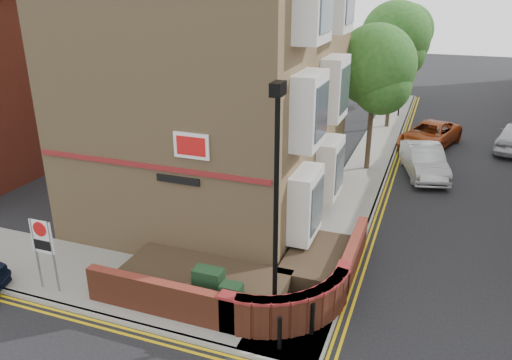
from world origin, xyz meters
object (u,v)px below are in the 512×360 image
(lamppost, at_px, (276,212))
(zone_sign, at_px, (43,242))
(silver_car_near, at_px, (424,161))
(utility_cabinet_large, at_px, (209,289))

(lamppost, height_order, zone_sign, lamppost)
(zone_sign, bearing_deg, silver_car_near, 55.12)
(lamppost, bearing_deg, utility_cabinet_large, 176.99)
(utility_cabinet_large, xyz_separation_m, silver_car_near, (4.87, 12.93, -0.00))
(utility_cabinet_large, distance_m, zone_sign, 4.86)
(silver_car_near, bearing_deg, lamppost, -117.75)
(lamppost, bearing_deg, zone_sign, -173.93)
(utility_cabinet_large, height_order, silver_car_near, silver_car_near)
(zone_sign, bearing_deg, lamppost, 6.07)
(utility_cabinet_large, bearing_deg, silver_car_near, 69.36)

